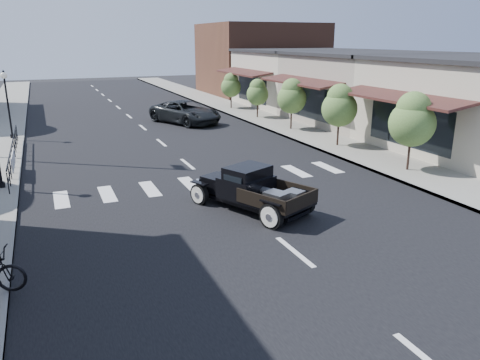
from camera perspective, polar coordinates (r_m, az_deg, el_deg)
name	(u,v)px	position (r m, az deg, el deg)	size (l,w,h in m)	color
ground	(250,215)	(15.33, 1.18, -4.34)	(120.00, 120.00, 0.00)	black
road	(150,133)	(29.17, -10.96, 5.62)	(14.00, 80.00, 0.02)	black
road_markings	(171,151)	(24.41, -8.44, 3.55)	(12.00, 60.00, 0.06)	silver
sidewalk_right	(274,123)	(31.97, 4.17, 6.97)	(3.00, 80.00, 0.15)	gray
storefront_mid	(374,89)	(33.52, 15.99, 10.59)	(10.00, 9.00, 4.50)	gray
storefront_far	(306,79)	(40.91, 8.01, 12.09)	(10.00, 9.00, 4.50)	beige
far_building_right	(261,59)	(49.88, 2.54, 14.50)	(11.00, 10.00, 7.00)	brown
railing	(13,151)	(23.60, -25.93, 3.18)	(0.08, 10.00, 1.00)	black
banner	(14,166)	(21.69, -25.84, 1.57)	(0.04, 2.20, 0.60)	silver
lamp_post_c	(8,104)	(29.30, -26.44, 8.25)	(0.36, 0.36, 3.77)	black
small_tree_a	(411,133)	(20.98, 20.13, 5.43)	(1.92, 1.92, 3.20)	#4E6F33
small_tree_b	(339,116)	(25.02, 11.97, 7.64)	(1.85, 1.85, 3.08)	#4E6F33
small_tree_c	(292,105)	(29.28, 6.30, 9.10)	(1.79, 1.79, 2.98)	#4E6F33
small_tree_d	(257,99)	(33.70, 2.14, 9.87)	(1.55, 1.55, 2.59)	#4E6F33
small_tree_e	(231,91)	(38.29, -1.10, 10.78)	(1.61, 1.61, 2.68)	#4E6F33
hotrod_pickup	(252,189)	(15.56, 1.45, -1.05)	(2.05, 4.39, 1.52)	black
second_car	(185,112)	(32.17, -6.67, 8.19)	(2.49, 5.41, 1.50)	black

